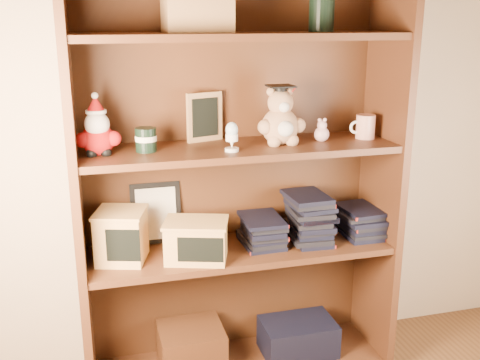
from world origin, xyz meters
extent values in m
cube|color=#C9B391|center=(0.00, 1.50, 1.25)|extent=(3.00, 0.04, 2.50)
cube|color=#4E2A16|center=(-0.40, 1.30, 0.80)|extent=(0.03, 0.35, 1.60)
cube|color=#4E2A16|center=(0.77, 1.30, 0.80)|extent=(0.03, 0.35, 1.60)
cube|color=#482713|center=(0.18, 1.47, 0.80)|extent=(1.20, 0.02, 1.60)
cube|color=#4E2A16|center=(0.18, 1.30, 1.34)|extent=(1.14, 0.33, 0.02)
cube|color=#482713|center=(-0.02, 1.30, 0.14)|extent=(0.25, 0.22, 0.18)
cube|color=black|center=(0.43, 1.30, 0.12)|extent=(0.30, 0.20, 0.14)
cube|color=#9E7547|center=(0.03, 1.30, 1.41)|extent=(0.22, 0.18, 0.12)
cylinder|color=black|center=(0.48, 1.30, 1.41)|extent=(0.09, 0.09, 0.11)
cube|color=#4E2A16|center=(0.18, 1.30, 0.54)|extent=(1.14, 0.33, 0.02)
cube|color=#4E2A16|center=(0.18, 1.30, 0.94)|extent=(1.14, 0.33, 0.02)
sphere|color=#A50F0F|center=(-0.32, 1.30, 1.00)|extent=(0.11, 0.11, 0.11)
sphere|color=#A50F0F|center=(-0.37, 1.29, 1.01)|extent=(0.05, 0.05, 0.05)
sphere|color=#A50F0F|center=(-0.27, 1.29, 1.01)|extent=(0.05, 0.05, 0.05)
sphere|color=black|center=(-0.34, 1.28, 0.96)|extent=(0.04, 0.04, 0.04)
sphere|color=black|center=(-0.30, 1.28, 0.96)|extent=(0.04, 0.04, 0.04)
sphere|color=white|center=(-0.32, 1.29, 1.06)|extent=(0.08, 0.08, 0.08)
sphere|color=#D8B293|center=(-0.32, 1.30, 1.08)|extent=(0.06, 0.06, 0.06)
cone|color=#A50F0F|center=(-0.32, 1.30, 1.12)|extent=(0.07, 0.07, 0.06)
sphere|color=white|center=(-0.32, 1.30, 1.15)|extent=(0.02, 0.02, 0.02)
cylinder|color=white|center=(-0.32, 1.30, 1.10)|extent=(0.07, 0.07, 0.01)
cylinder|color=black|center=(-0.16, 1.30, 0.99)|extent=(0.07, 0.07, 0.08)
cylinder|color=beige|center=(-0.16, 1.30, 1.00)|extent=(0.07, 0.07, 0.02)
cube|color=#9E7547|center=(0.07, 1.42, 1.04)|extent=(0.14, 0.06, 0.18)
cube|color=black|center=(0.07, 1.41, 1.04)|extent=(0.10, 0.04, 0.14)
cube|color=#9E7547|center=(0.07, 1.45, 0.97)|extent=(0.08, 0.08, 0.01)
cylinder|color=white|center=(0.13, 1.23, 0.96)|extent=(0.05, 0.05, 0.01)
cone|color=white|center=(0.13, 1.23, 0.98)|extent=(0.02, 0.02, 0.03)
cylinder|color=white|center=(0.13, 1.23, 1.00)|extent=(0.04, 0.04, 0.02)
ellipsoid|color=silver|center=(0.13, 1.23, 1.03)|extent=(0.04, 0.04, 0.05)
sphere|color=tan|center=(0.33, 1.30, 1.01)|extent=(0.14, 0.14, 0.14)
sphere|color=white|center=(0.33, 1.25, 1.02)|extent=(0.06, 0.06, 0.06)
sphere|color=tan|center=(0.27, 1.29, 1.02)|extent=(0.05, 0.05, 0.05)
sphere|color=tan|center=(0.40, 1.29, 1.02)|extent=(0.05, 0.05, 0.05)
sphere|color=tan|center=(0.30, 1.27, 0.97)|extent=(0.05, 0.05, 0.05)
sphere|color=tan|center=(0.37, 1.27, 0.97)|extent=(0.05, 0.05, 0.05)
sphere|color=tan|center=(0.33, 1.30, 1.10)|extent=(0.09, 0.09, 0.09)
sphere|color=white|center=(0.33, 1.27, 1.09)|extent=(0.04, 0.04, 0.04)
sphere|color=tan|center=(0.30, 1.31, 1.14)|extent=(0.03, 0.03, 0.03)
sphere|color=tan|center=(0.37, 1.31, 1.14)|extent=(0.03, 0.03, 0.03)
cylinder|color=black|center=(0.33, 1.30, 1.15)|extent=(0.04, 0.04, 0.02)
cube|color=black|center=(0.33, 1.30, 1.16)|extent=(0.09, 0.09, 0.01)
cylinder|color=#A50F0F|center=(0.38, 1.29, 1.15)|extent=(0.00, 0.04, 0.03)
sphere|color=#D1A1A2|center=(0.50, 1.30, 0.98)|extent=(0.06, 0.06, 0.06)
sphere|color=#D1A1A2|center=(0.50, 1.30, 1.01)|extent=(0.04, 0.04, 0.04)
sphere|color=#D1A1A2|center=(0.49, 1.30, 1.03)|extent=(0.01, 0.01, 0.01)
sphere|color=#D1A1A2|center=(0.51, 1.30, 1.03)|extent=(0.01, 0.01, 0.01)
cylinder|color=silver|center=(0.68, 1.30, 1.00)|extent=(0.07, 0.07, 0.09)
torus|color=white|center=(0.64, 1.30, 1.00)|extent=(0.05, 0.01, 0.05)
cube|color=black|center=(-0.12, 1.45, 0.67)|extent=(0.19, 0.05, 0.24)
cube|color=beige|center=(-0.12, 1.44, 0.67)|extent=(0.15, 0.03, 0.20)
cube|color=tan|center=(-0.26, 1.30, 0.64)|extent=(0.20, 0.20, 0.18)
cube|color=black|center=(-0.26, 1.22, 0.64)|extent=(0.11, 0.04, 0.12)
cube|color=tan|center=(-0.26, 1.30, 0.73)|extent=(0.22, 0.22, 0.01)
cube|color=tan|center=(0.00, 1.24, 0.62)|extent=(0.25, 0.21, 0.14)
cube|color=black|center=(0.00, 1.16, 0.62)|extent=(0.16, 0.05, 0.09)
cube|color=tan|center=(0.00, 1.24, 0.69)|extent=(0.27, 0.22, 0.01)
cube|color=black|center=(0.28, 1.30, 0.56)|extent=(0.14, 0.20, 0.02)
cube|color=black|center=(0.28, 1.30, 0.57)|extent=(0.14, 0.20, 0.02)
cube|color=black|center=(0.28, 1.30, 0.59)|extent=(0.14, 0.20, 0.02)
cube|color=black|center=(0.28, 1.30, 0.61)|extent=(0.14, 0.20, 0.02)
cube|color=black|center=(0.28, 1.30, 0.62)|extent=(0.14, 0.20, 0.02)
cube|color=black|center=(0.28, 1.30, 0.64)|extent=(0.14, 0.20, 0.02)
cube|color=black|center=(0.28, 1.30, 0.65)|extent=(0.14, 0.20, 0.02)
cube|color=black|center=(0.46, 1.30, 0.56)|extent=(0.14, 0.20, 0.02)
cube|color=black|center=(0.46, 1.30, 0.57)|extent=(0.14, 0.20, 0.02)
cube|color=black|center=(0.46, 1.30, 0.59)|extent=(0.14, 0.20, 0.02)
cube|color=black|center=(0.46, 1.30, 0.61)|extent=(0.14, 0.20, 0.02)
cube|color=black|center=(0.46, 1.30, 0.62)|extent=(0.14, 0.20, 0.02)
cube|color=black|center=(0.46, 1.30, 0.64)|extent=(0.14, 0.20, 0.02)
cube|color=black|center=(0.46, 1.30, 0.65)|extent=(0.14, 0.20, 0.02)
cube|color=black|center=(0.46, 1.30, 0.67)|extent=(0.14, 0.20, 0.02)
cube|color=black|center=(0.46, 1.30, 0.69)|extent=(0.14, 0.20, 0.02)
cube|color=black|center=(0.46, 1.30, 0.70)|extent=(0.14, 0.20, 0.02)
cube|color=black|center=(0.46, 1.30, 0.72)|extent=(0.14, 0.20, 0.02)
cube|color=black|center=(0.68, 1.30, 0.56)|extent=(0.14, 0.20, 0.02)
cube|color=black|center=(0.68, 1.30, 0.57)|extent=(0.14, 0.20, 0.02)
cube|color=black|center=(0.68, 1.30, 0.59)|extent=(0.14, 0.20, 0.02)
cube|color=black|center=(0.68, 1.30, 0.61)|extent=(0.14, 0.20, 0.02)
cube|color=black|center=(0.68, 1.30, 0.62)|extent=(0.14, 0.20, 0.02)
cube|color=black|center=(0.68, 1.30, 0.64)|extent=(0.14, 0.20, 0.02)
cube|color=black|center=(0.68, 1.30, 0.65)|extent=(0.14, 0.20, 0.02)
camera|label=1|loc=(-0.34, -0.62, 1.40)|focal=42.00mm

